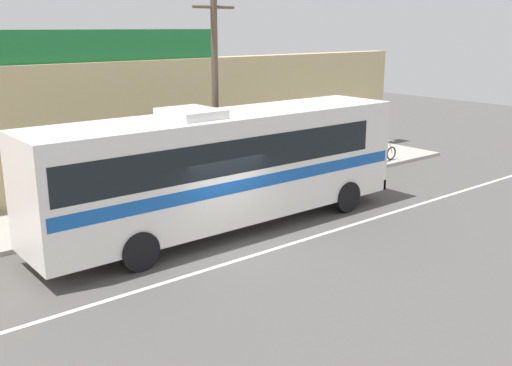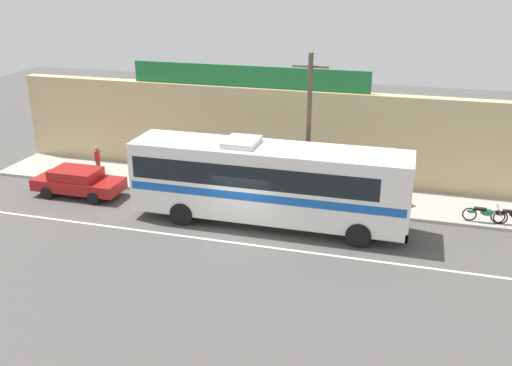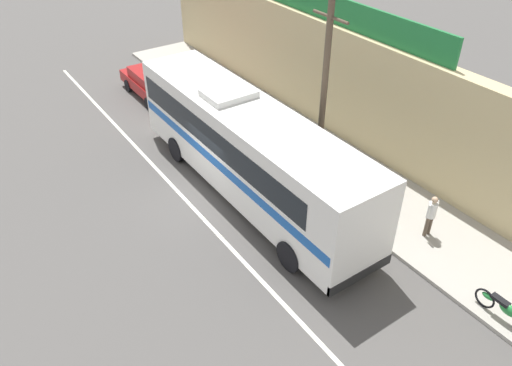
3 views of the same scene
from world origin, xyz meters
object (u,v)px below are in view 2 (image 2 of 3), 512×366
object	(u,v)px
pedestrian_far_left	(402,186)
pedestrian_far_right	(202,168)
intercity_bus	(266,180)
parked_car	(78,181)
motorcycle_orange	(484,213)
pedestrian_by_curb	(98,158)
utility_pole	(309,129)

from	to	relation	value
pedestrian_far_left	pedestrian_far_right	xyz separation A→B (m)	(-9.87, -0.43, 0.06)
intercity_bus	pedestrian_far_right	world-z (taller)	intercity_bus
intercity_bus	pedestrian_far_left	distance (m)	6.75
parked_car	motorcycle_orange	size ratio (longest dim) A/B	2.33
intercity_bus	pedestrian_far_right	size ratio (longest dim) A/B	7.20
parked_car	pedestrian_by_curb	distance (m)	2.68
parked_car	motorcycle_orange	xyz separation A→B (m)	(19.04, 1.78, -0.17)
pedestrian_far_right	pedestrian_far_left	bearing A→B (deg)	2.50
pedestrian_by_curb	pedestrian_far_left	bearing A→B (deg)	1.05
pedestrian_far_right	intercity_bus	bearing A→B (deg)	-36.41
utility_pole	pedestrian_far_right	world-z (taller)	utility_pole
intercity_bus	pedestrian_by_curb	distance (m)	10.77
motorcycle_orange	pedestrian_far_right	distance (m)	13.49
utility_pole	pedestrian_far_left	distance (m)	5.26
motorcycle_orange	pedestrian_far_left	size ratio (longest dim) A/B	1.20
intercity_bus	motorcycle_orange	xyz separation A→B (m)	(9.25, 2.40, -1.50)
utility_pole	pedestrian_by_curb	distance (m)	11.92
pedestrian_far_right	pedestrian_by_curb	bearing A→B (deg)	178.68
parked_car	pedestrian_by_curb	world-z (taller)	pedestrian_by_curb
motorcycle_orange	pedestrian_far_left	xyz separation A→B (m)	(-3.59, 1.14, 0.49)
intercity_bus	parked_car	size ratio (longest dim) A/B	2.73
intercity_bus	utility_pole	bearing A→B (deg)	59.78
parked_car	utility_pole	size ratio (longest dim) A/B	0.62
intercity_bus	motorcycle_orange	distance (m)	9.67
utility_pole	pedestrian_far_left	size ratio (longest dim) A/B	4.46
pedestrian_by_curb	intercity_bus	bearing A→B (deg)	-17.63
utility_pole	motorcycle_orange	bearing A→B (deg)	0.71
motorcycle_orange	pedestrian_by_curb	distance (m)	19.49
utility_pole	pedestrian_by_curb	world-z (taller)	utility_pole
intercity_bus	pedestrian_by_curb	bearing A→B (deg)	162.37
intercity_bus	pedestrian_by_curb	world-z (taller)	intercity_bus
utility_pole	parked_car	bearing A→B (deg)	-171.41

